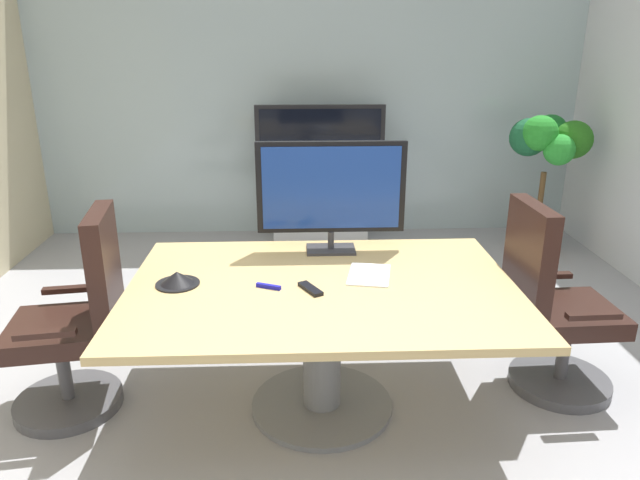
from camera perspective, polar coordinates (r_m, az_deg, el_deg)
name	(u,v)px	position (r m, az deg, el deg)	size (l,w,h in m)	color
ground_plane	(327,433)	(3.12, 0.66, -18.29)	(7.64, 7.64, 0.00)	#99999E
wall_back_glass_partition	(309,86)	(5.81, -1.05, 14.80)	(5.33, 0.10, 2.89)	#9EB2B7
conference_table	(322,314)	(3.01, 0.20, -7.28)	(1.95, 1.34, 0.72)	tan
office_chair_left	(77,330)	(3.33, -22.61, -8.12)	(0.62, 0.60, 1.09)	#4C4C51
office_chair_right	(552,315)	(3.47, 21.73, -6.81)	(0.60, 0.58, 1.09)	#4C4C51
tv_monitor	(331,190)	(3.30, 1.09, 4.86)	(0.84, 0.18, 0.64)	#333338
wall_display_unit	(320,196)	(5.63, 0.00, 4.27)	(1.20, 0.36, 1.31)	#B7BABC
potted_plant	(547,156)	(5.67, 21.27, 7.63)	(0.71, 0.62, 1.26)	brown
conference_phone	(177,279)	(3.02, -13.76, -3.70)	(0.22, 0.22, 0.07)	black
remote_control	(310,289)	(2.87, -0.94, -4.78)	(0.05, 0.17, 0.02)	black
whiteboard_marker	(269,286)	(2.91, -5.04, -4.53)	(0.13, 0.02, 0.02)	#1919A5
paper_notepad	(369,275)	(3.06, 4.82, -3.39)	(0.21, 0.30, 0.01)	white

